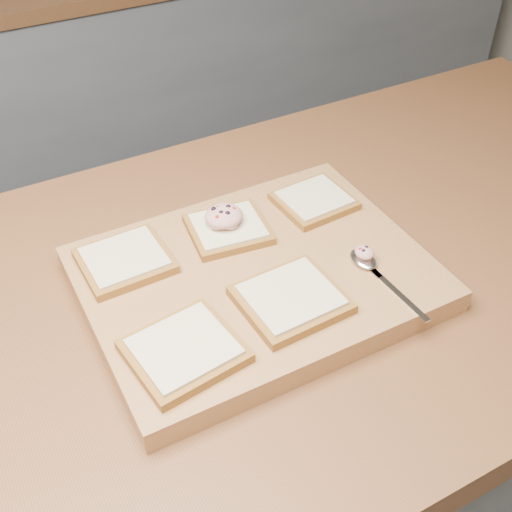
{
  "coord_description": "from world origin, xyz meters",
  "views": [
    {
      "loc": [
        -0.21,
        -0.61,
        1.55
      ],
      "look_at": [
        0.11,
        -0.02,
        0.96
      ],
      "focal_mm": 45.0,
      "sensor_mm": 36.0,
      "label": 1
    }
  ],
  "objects": [
    {
      "name": "island_counter",
      "position": [
        0.0,
        0.0,
        0.45
      ],
      "size": [
        2.0,
        0.8,
        0.9
      ],
      "color": "slate",
      "rests_on": "ground"
    },
    {
      "name": "back_counter",
      "position": [
        0.0,
        1.43,
        0.47
      ],
      "size": [
        3.6,
        0.62,
        0.94
      ],
      "color": "slate",
      "rests_on": "ground"
    },
    {
      "name": "cutting_board",
      "position": [
        0.11,
        -0.02,
        0.92
      ],
      "size": [
        0.48,
        0.36,
        0.04
      ],
      "primitive_type": "cube",
      "color": "#B0824B",
      "rests_on": "island_counter"
    },
    {
      "name": "bread_far_left",
      "position": [
        -0.05,
        0.08,
        0.95
      ],
      "size": [
        0.12,
        0.11,
        0.02
      ],
      "color": "brown",
      "rests_on": "cutting_board"
    },
    {
      "name": "bread_far_center",
      "position": [
        0.11,
        0.07,
        0.95
      ],
      "size": [
        0.13,
        0.12,
        0.02
      ],
      "color": "brown",
      "rests_on": "cutting_board"
    },
    {
      "name": "bread_far_right",
      "position": [
        0.27,
        0.07,
        0.95
      ],
      "size": [
        0.12,
        0.11,
        0.02
      ],
      "color": "brown",
      "rests_on": "cutting_board"
    },
    {
      "name": "bread_near_left",
      "position": [
        -0.04,
        -0.11,
        0.95
      ],
      "size": [
        0.14,
        0.13,
        0.02
      ],
      "color": "brown",
      "rests_on": "cutting_board"
    },
    {
      "name": "bread_near_center",
      "position": [
        0.12,
        -0.1,
        0.95
      ],
      "size": [
        0.14,
        0.13,
        0.02
      ],
      "color": "brown",
      "rests_on": "cutting_board"
    },
    {
      "name": "tuna_salad_dollop",
      "position": [
        0.11,
        0.08,
        0.97
      ],
      "size": [
        0.06,
        0.05,
        0.03
      ],
      "color": "tan",
      "rests_on": "bread_far_center"
    },
    {
      "name": "spoon",
      "position": [
        0.25,
        -0.09,
        0.94
      ],
      "size": [
        0.03,
        0.16,
        0.01
      ],
      "color": "silver",
      "rests_on": "cutting_board"
    },
    {
      "name": "spoon_salad",
      "position": [
        0.25,
        -0.08,
        0.96
      ],
      "size": [
        0.03,
        0.03,
        0.02
      ],
      "color": "tan",
      "rests_on": "spoon"
    }
  ]
}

